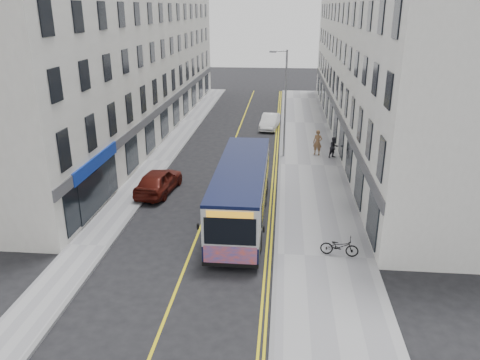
% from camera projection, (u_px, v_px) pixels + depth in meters
% --- Properties ---
extents(ground, '(140.00, 140.00, 0.00)m').
position_uv_depth(ground, '(196.00, 240.00, 23.18)').
color(ground, black).
rests_on(ground, ground).
extents(pavement_east, '(4.50, 64.00, 0.12)m').
position_uv_depth(pavement_east, '(311.00, 166.00, 33.80)').
color(pavement_east, gray).
rests_on(pavement_east, ground).
extents(pavement_west, '(2.00, 64.00, 0.12)m').
position_uv_depth(pavement_west, '(159.00, 161.00, 34.79)').
color(pavement_west, gray).
rests_on(pavement_west, ground).
extents(kerb_east, '(0.18, 64.00, 0.13)m').
position_uv_depth(kerb_east, '(280.00, 165.00, 34.00)').
color(kerb_east, slate).
rests_on(kerb_east, ground).
extents(kerb_west, '(0.18, 64.00, 0.13)m').
position_uv_depth(kerb_west, '(172.00, 161.00, 34.70)').
color(kerb_west, slate).
rests_on(kerb_west, ground).
extents(road_centre_line, '(0.12, 64.00, 0.01)m').
position_uv_depth(road_centre_line, '(225.00, 164.00, 34.37)').
color(road_centre_line, gold).
rests_on(road_centre_line, ground).
extents(road_dbl_yellow_inner, '(0.10, 64.00, 0.01)m').
position_uv_depth(road_dbl_yellow_inner, '(274.00, 165.00, 34.06)').
color(road_dbl_yellow_inner, gold).
rests_on(road_dbl_yellow_inner, ground).
extents(road_dbl_yellow_outer, '(0.10, 64.00, 0.01)m').
position_uv_depth(road_dbl_yellow_outer, '(276.00, 165.00, 34.04)').
color(road_dbl_yellow_outer, gold).
rests_on(road_dbl_yellow_outer, ground).
extents(terrace_east, '(6.00, 46.00, 13.00)m').
position_uv_depth(terrace_east, '(373.00, 62.00, 39.50)').
color(terrace_east, white).
rests_on(terrace_east, ground).
extents(terrace_west, '(6.00, 46.00, 13.00)m').
position_uv_depth(terrace_west, '(136.00, 59.00, 41.30)').
color(terrace_west, silver).
rests_on(terrace_west, ground).
extents(streetlamp, '(1.32, 0.18, 8.00)m').
position_uv_depth(streetlamp, '(284.00, 100.00, 34.35)').
color(streetlamp, gray).
rests_on(streetlamp, ground).
extents(city_bus, '(2.54, 10.85, 3.15)m').
position_uv_depth(city_bus, '(242.00, 190.00, 24.74)').
color(city_bus, black).
rests_on(city_bus, ground).
extents(bicycle, '(1.80, 0.83, 0.91)m').
position_uv_depth(bicycle, '(339.00, 246.00, 21.36)').
color(bicycle, black).
rests_on(bicycle, pavement_east).
extents(pedestrian_near, '(0.81, 0.66, 1.93)m').
position_uv_depth(pedestrian_near, '(318.00, 143.00, 35.81)').
color(pedestrian_near, brown).
rests_on(pedestrian_near, pavement_east).
extents(pedestrian_far, '(0.98, 0.93, 1.59)m').
position_uv_depth(pedestrian_far, '(334.00, 147.00, 35.15)').
color(pedestrian_far, black).
rests_on(pedestrian_far, pavement_east).
extents(car_white, '(1.90, 4.32, 1.38)m').
position_uv_depth(car_white, '(270.00, 122.00, 44.03)').
color(car_white, white).
rests_on(car_white, ground).
extents(car_maroon, '(2.36, 4.72, 1.54)m').
position_uv_depth(car_maroon, '(159.00, 181.00, 28.83)').
color(car_maroon, '#50140D').
rests_on(car_maroon, ground).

